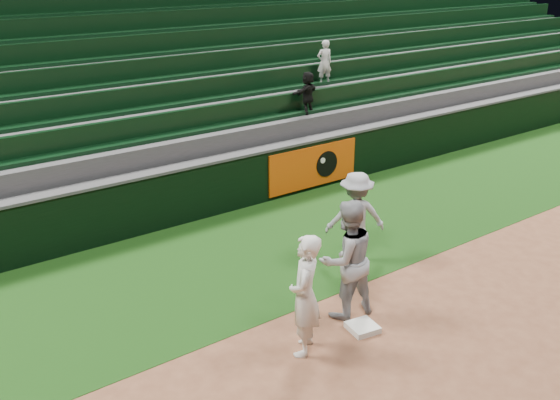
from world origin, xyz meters
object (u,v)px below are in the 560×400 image
object	(u,v)px
first_baseman	(305,295)
base_coach	(356,217)
first_base	(363,327)
baserunner	(347,259)

from	to	relation	value
first_baseman	base_coach	distance (m)	3.10
first_base	base_coach	distance (m)	2.54
first_baseman	baserunner	xyz separation A→B (m)	(1.13, 0.40, 0.05)
first_base	base_coach	world-z (taller)	base_coach
first_baseman	baserunner	distance (m)	1.20
first_base	baserunner	size ratio (longest dim) A/B	0.22
base_coach	baserunner	bearing A→B (deg)	72.15
baserunner	first_base	bearing A→B (deg)	87.77
first_base	first_baseman	bearing A→B (deg)	173.48
first_baseman	baserunner	size ratio (longest dim) A/B	0.94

